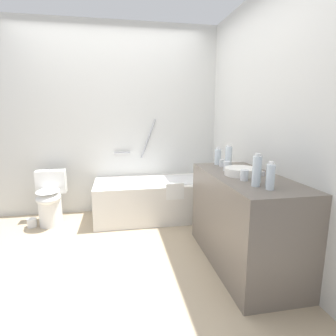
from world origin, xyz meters
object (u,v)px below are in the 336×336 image
at_px(water_bottle_3, 228,158).
at_px(toilet_paper_roll, 32,223).
at_px(sink_faucet, 258,171).
at_px(drinking_glass_2, 227,166).
at_px(toilet, 50,199).
at_px(drinking_glass_1, 222,163).
at_px(water_bottle_2, 218,157).
at_px(drinking_glass_0, 244,175).
at_px(water_bottle_0, 271,177).
at_px(bathtub, 159,197).
at_px(sink_basin, 241,171).
at_px(water_bottle_5, 270,175).
at_px(water_bottle_4, 256,171).
at_px(water_bottle_1, 258,169).

distance_m(water_bottle_3, toilet_paper_roll, 2.50).
relative_size(sink_faucet, drinking_glass_2, 1.62).
height_order(toilet, drinking_glass_1, drinking_glass_1).
relative_size(toilet, sink_faucet, 4.45).
distance_m(water_bottle_2, drinking_glass_0, 0.72).
bearing_deg(toilet_paper_roll, water_bottle_0, -38.37).
distance_m(drinking_glass_0, drinking_glass_1, 0.62).
xyz_separation_m(bathtub, toilet, (-1.37, -0.01, 0.06)).
height_order(sink_basin, water_bottle_0, water_bottle_0).
xyz_separation_m(drinking_glass_2, toilet_paper_roll, (-2.09, 1.02, -0.83)).
distance_m(sink_basin, water_bottle_0, 0.48).
relative_size(sink_basin, water_bottle_5, 1.48).
bearing_deg(sink_basin, toilet_paper_roll, 150.38).
height_order(water_bottle_0, water_bottle_4, water_bottle_4).
bearing_deg(drinking_glass_1, water_bottle_1, -88.61).
bearing_deg(drinking_glass_0, toilet_paper_roll, 146.05).
relative_size(sink_basin, drinking_glass_2, 3.04).
height_order(water_bottle_4, drinking_glass_0, water_bottle_4).
bearing_deg(water_bottle_2, water_bottle_0, -89.19).
bearing_deg(toilet_paper_roll, drinking_glass_0, -33.95).
height_order(water_bottle_2, water_bottle_3, water_bottle_3).
bearing_deg(sink_basin, toilet, 146.40).
xyz_separation_m(sink_basin, water_bottle_3, (0.00, 0.29, 0.08)).
xyz_separation_m(toilet, water_bottle_2, (1.91, -0.74, 0.60)).
distance_m(water_bottle_4, water_bottle_5, 0.10).
bearing_deg(sink_basin, drinking_glass_1, 90.71).
relative_size(water_bottle_4, drinking_glass_1, 3.31).
relative_size(bathtub, water_bottle_5, 8.66).
height_order(water_bottle_0, water_bottle_1, water_bottle_1).
bearing_deg(water_bottle_3, water_bottle_0, -90.17).
xyz_separation_m(water_bottle_2, drinking_glass_0, (-0.04, -0.72, -0.04)).
bearing_deg(water_bottle_2, drinking_glass_0, -93.43).
bearing_deg(water_bottle_0, sink_faucet, 70.77).
distance_m(sink_faucet, water_bottle_0, 0.51).
distance_m(water_bottle_0, drinking_glass_0, 0.30).
bearing_deg(water_bottle_4, water_bottle_5, -17.39).
xyz_separation_m(water_bottle_5, drinking_glass_2, (-0.09, 0.60, -0.04)).
distance_m(water_bottle_5, drinking_glass_2, 0.61).
xyz_separation_m(sink_basin, drinking_glass_2, (-0.05, 0.20, 0.01)).
xyz_separation_m(water_bottle_2, drinking_glass_1, (0.01, -0.10, -0.05)).
xyz_separation_m(water_bottle_0, water_bottle_2, (-0.01, 1.01, -0.01)).
xyz_separation_m(sink_basin, water_bottle_2, (-0.01, 0.53, 0.05)).
distance_m(water_bottle_0, water_bottle_4, 0.12).
bearing_deg(water_bottle_3, water_bottle_1, -89.09).
xyz_separation_m(water_bottle_1, drinking_glass_1, (-0.02, 0.70, -0.07)).
xyz_separation_m(drinking_glass_0, toilet_paper_roll, (-2.08, 1.40, -0.83)).
distance_m(bathtub, drinking_glass_2, 1.34).
bearing_deg(sink_basin, water_bottle_4, -98.26).
bearing_deg(water_bottle_5, drinking_glass_2, 98.49).
xyz_separation_m(water_bottle_1, drinking_glass_0, (-0.07, 0.09, -0.07)).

